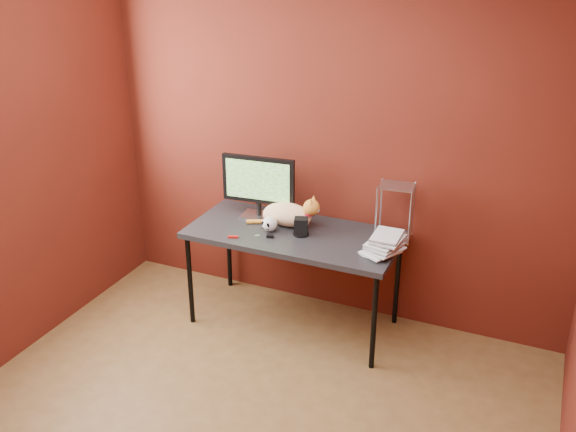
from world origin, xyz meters
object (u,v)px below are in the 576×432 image
at_px(monitor, 258,184).
at_px(skull_mug, 270,224).
at_px(desk, 294,238).
at_px(cat, 288,214).
at_px(speaker, 301,227).
at_px(book_stack, 379,144).

relative_size(monitor, skull_mug, 4.72).
height_order(desk, cat, cat).
relative_size(cat, skull_mug, 4.60).
xyz_separation_m(speaker, book_stack, (0.53, -0.01, 0.67)).
bearing_deg(desk, monitor, 158.47).
xyz_separation_m(skull_mug, speaker, (0.23, 0.03, 0.00)).
relative_size(speaker, book_stack, 0.09).
relative_size(skull_mug, speaker, 0.91).
bearing_deg(desk, speaker, -20.88).
bearing_deg(book_stack, speaker, 179.15).
distance_m(monitor, book_stack, 1.05).
xyz_separation_m(cat, skull_mug, (-0.08, -0.14, -0.03)).
xyz_separation_m(monitor, speaker, (0.40, -0.16, -0.21)).
distance_m(desk, cat, 0.18).
height_order(monitor, speaker, monitor).
xyz_separation_m(monitor, book_stack, (0.93, -0.17, 0.47)).
bearing_deg(monitor, desk, -26.59).
bearing_deg(skull_mug, desk, 33.06).
distance_m(speaker, book_stack, 0.85).
bearing_deg(speaker, monitor, 140.71).
distance_m(monitor, skull_mug, 0.33).
distance_m(desk, skull_mug, 0.20).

